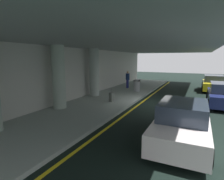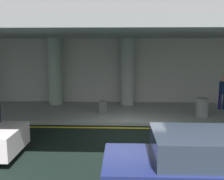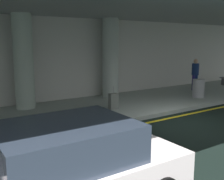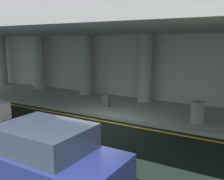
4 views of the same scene
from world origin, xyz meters
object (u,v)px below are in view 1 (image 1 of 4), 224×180
(support_column_center, at_px, (59,77))
(suitcase_upright_primary, at_px, (111,97))
(car_white, at_px, (182,124))
(trash_bin_steel, at_px, (137,87))
(car_navy, at_px, (224,95))
(bench_metal, at_px, (137,81))
(traveler_with_luggage, at_px, (128,78))
(support_column_right_mid, at_px, (94,73))
(car_yellow_taxi, at_px, (213,84))

(support_column_center, height_order, suitcase_upright_primary, support_column_center)
(car_white, relative_size, trash_bin_steel, 4.82)
(car_white, relative_size, car_navy, 1.00)
(bench_metal, bearing_deg, suitcase_upright_primary, -172.65)
(traveler_with_luggage, xyz_separation_m, bench_metal, (3.49, 0.12, -0.61))
(suitcase_upright_primary, bearing_deg, trash_bin_steel, 2.73)
(car_white, height_order, car_navy, same)
(support_column_center, bearing_deg, support_column_right_mid, 0.00)
(support_column_center, relative_size, trash_bin_steel, 4.29)
(car_yellow_taxi, relative_size, trash_bin_steel, 4.82)
(support_column_right_mid, xyz_separation_m, suitcase_upright_primary, (-1.20, -2.05, -1.51))
(trash_bin_steel, bearing_deg, traveler_with_luggage, 44.74)
(suitcase_upright_primary, bearing_deg, bench_metal, 13.95)
(car_yellow_taxi, bearing_deg, traveler_with_luggage, 112.70)
(support_column_center, distance_m, car_white, 7.20)
(traveler_with_luggage, bearing_deg, trash_bin_steel, -12.22)
(bench_metal, bearing_deg, support_column_right_mid, 174.39)
(car_yellow_taxi, bearing_deg, suitcase_upright_primary, 146.80)
(support_column_right_mid, relative_size, trash_bin_steel, 4.29)
(car_yellow_taxi, xyz_separation_m, car_navy, (-6.10, -0.28, 0.00))
(car_white, distance_m, traveler_with_luggage, 11.92)
(car_white, bearing_deg, car_yellow_taxi, 175.84)
(support_column_center, bearing_deg, bench_metal, -3.80)
(car_white, xyz_separation_m, trash_bin_steel, (8.85, 4.58, -0.14))
(car_navy, bearing_deg, support_column_right_mid, -83.53)
(car_yellow_taxi, bearing_deg, support_column_right_mid, 134.83)
(car_white, bearing_deg, traveler_with_luggage, -146.51)
(support_column_right_mid, relative_size, car_white, 0.89)
(traveler_with_luggage, relative_size, bench_metal, 1.05)
(car_white, bearing_deg, car_navy, 167.16)
(car_yellow_taxi, bearing_deg, car_white, 176.57)
(support_column_center, bearing_deg, suitcase_upright_primary, -36.26)
(car_white, height_order, traveler_with_luggage, traveler_with_luggage)
(trash_bin_steel, bearing_deg, support_column_right_mid, 145.33)
(suitcase_upright_primary, bearing_deg, support_column_right_mid, 66.19)
(car_navy, relative_size, bench_metal, 2.56)
(car_white, height_order, car_yellow_taxi, same)
(traveler_with_luggage, xyz_separation_m, trash_bin_steel, (-1.43, -1.42, -0.54))
(suitcase_upright_primary, xyz_separation_m, bench_metal, (9.54, 1.23, 0.04))
(car_navy, bearing_deg, trash_bin_steel, -109.72)
(traveler_with_luggage, height_order, trash_bin_steel, traveler_with_luggage)
(traveler_with_luggage, bearing_deg, car_yellow_taxi, 51.74)
(trash_bin_steel, bearing_deg, car_yellow_taxi, -57.18)
(car_navy, height_order, bench_metal, car_navy)
(car_yellow_taxi, height_order, trash_bin_steel, car_yellow_taxi)
(car_yellow_taxi, distance_m, suitcase_upright_primary, 10.87)
(support_column_center, xyz_separation_m, car_navy, (5.35, -8.90, -1.26))
(suitcase_upright_primary, relative_size, bench_metal, 0.56)
(support_column_center, height_order, bench_metal, support_column_center)
(support_column_right_mid, bearing_deg, traveler_with_luggage, -10.99)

